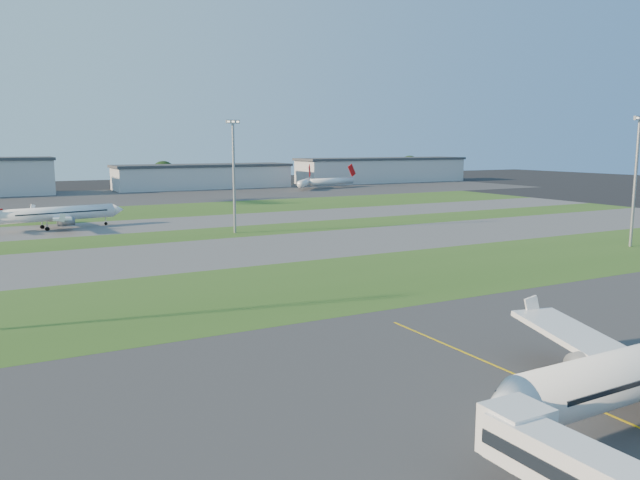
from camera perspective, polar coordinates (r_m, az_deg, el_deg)
ground at (r=49.05m, az=23.08°, el=-16.52°), size 700.00×700.00×0.00m
apron_near at (r=49.05m, az=23.08°, el=-16.51°), size 300.00×70.00×0.01m
grass_strip_a at (r=88.98m, az=-4.05°, el=-4.50°), size 300.00×34.00×0.01m
taxiway_a at (r=119.25m, az=-10.61°, el=-1.23°), size 300.00×32.00×0.01m
grass_strip_b at (r=142.99m, az=-13.69°, el=0.32°), size 300.00×18.00×0.01m
taxiway_b at (r=164.19m, az=-15.65°, el=1.30°), size 300.00×26.00×0.01m
grass_strip_c at (r=196.31m, az=-17.80°, el=2.38°), size 300.00×40.00×0.01m
apron_far at (r=255.30m, az=-20.32°, el=3.63°), size 400.00×80.00×0.01m
yellow_line at (r=52.79m, az=26.60°, el=-14.91°), size 0.25×60.00×0.02m
airliner_taxiing at (r=163.77m, az=-22.98°, el=2.19°), size 33.00×27.79×10.35m
mini_jet_near at (r=284.18m, az=-1.36°, el=5.30°), size 18.37×24.05×9.48m
mini_jet_far at (r=292.57m, az=1.14°, el=5.40°), size 28.18×9.32×9.48m
light_mast_centre at (r=144.25m, az=-7.89°, el=6.46°), size 3.20×0.70×25.80m
light_mast_east at (r=138.42m, az=26.91°, el=5.51°), size 3.20×0.70×25.80m
hangar_east at (r=296.54m, az=-10.61°, el=5.76°), size 81.60×23.00×11.20m
hangar_far_east at (r=340.61m, az=5.70°, el=6.40°), size 96.90×23.00×13.20m
tree_mid_west at (r=293.77m, az=-25.41°, el=5.08°), size 9.90×9.90×10.80m
tree_mid_east at (r=305.78m, az=-14.12°, el=5.95°), size 11.55×11.55×12.60m
tree_east at (r=330.60m, az=-1.26°, el=6.29°), size 10.45×10.45×11.40m
tree_far_east at (r=370.95m, az=8.18°, el=6.67°), size 12.65×12.65×13.80m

